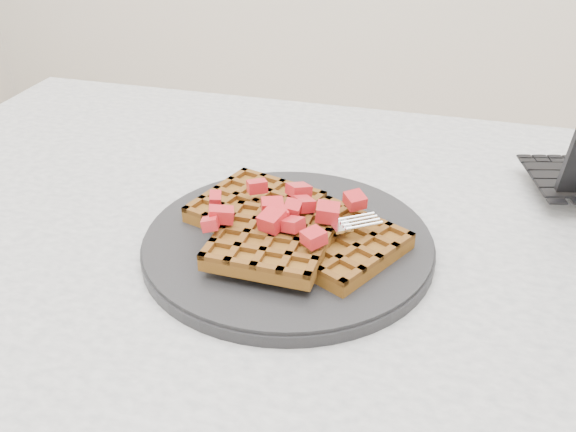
{
  "coord_description": "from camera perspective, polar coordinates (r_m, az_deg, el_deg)",
  "views": [
    {
      "loc": [
        0.09,
        -0.53,
        1.11
      ],
      "look_at": [
        -0.05,
        -0.01,
        0.79
      ],
      "focal_mm": 40.0,
      "sensor_mm": 36.0,
      "label": 1
    }
  ],
  "objects": [
    {
      "name": "table",
      "position": [
        0.72,
        4.46,
        -10.76
      ],
      "size": [
        1.2,
        0.8,
        0.75
      ],
      "color": "silver",
      "rests_on": "ground"
    },
    {
      "name": "plate",
      "position": [
        0.65,
        -0.0,
        -2.43
      ],
      "size": [
        0.29,
        0.29,
        0.02
      ],
      "primitive_type": "cylinder",
      "color": "black",
      "rests_on": "table"
    },
    {
      "name": "waffles",
      "position": [
        0.64,
        -0.08,
        -1.16
      ],
      "size": [
        0.24,
        0.2,
        0.03
      ],
      "color": "brown",
      "rests_on": "plate"
    },
    {
      "name": "strawberry_pile",
      "position": [
        0.63,
        -0.0,
        1.1
      ],
      "size": [
        0.15,
        0.15,
        0.02
      ],
      "primitive_type": null,
      "color": "#9F0009",
      "rests_on": "waffles"
    },
    {
      "name": "fork",
      "position": [
        0.61,
        1.85,
        -2.97
      ],
      "size": [
        0.16,
        0.12,
        0.02
      ],
      "primitive_type": null,
      "rotation": [
        0.0,
        0.0,
        -0.96
      ],
      "color": "silver",
      "rests_on": "plate"
    }
  ]
}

